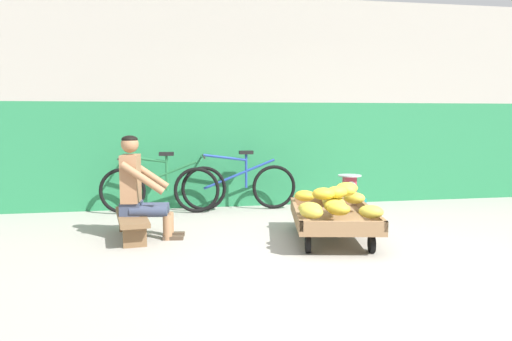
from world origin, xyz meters
name	(u,v)px	position (x,y,z in m)	size (l,w,h in m)	color
ground_plane	(354,268)	(0.00, 0.00, 0.00)	(80.00, 80.00, 0.00)	#A39E93
back_wall	(272,103)	(0.00, 3.39, 1.54)	(16.00, 0.30, 3.08)	#287F4C
banana_cart	(333,219)	(0.15, 1.00, 0.24)	(1.11, 1.58, 0.36)	#8E6B47
banana_pile	(334,200)	(0.13, 0.91, 0.46)	(1.02, 1.38, 0.26)	yellow
low_bench	(132,221)	(-2.00, 1.49, 0.20)	(0.43, 1.13, 0.27)	brown
vendor_seated	(139,188)	(-1.92, 1.48, 0.57)	(0.71, 0.53, 1.14)	#9E704C
plastic_crate	(349,209)	(0.72, 1.98, 0.15)	(0.36, 0.28, 0.30)	#19847F
weighing_scale	(350,186)	(0.72, 1.98, 0.45)	(0.30, 0.30, 0.29)	#28282D
bicycle_near_left	(159,188)	(-1.70, 2.90, 0.35)	(1.66, 0.48, 0.86)	black
bicycle_far_left	(239,186)	(-0.58, 2.96, 0.35)	(1.66, 0.48, 0.86)	black
shopping_bag	(356,217)	(0.66, 1.59, 0.12)	(0.18, 0.12, 0.24)	#3370B7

